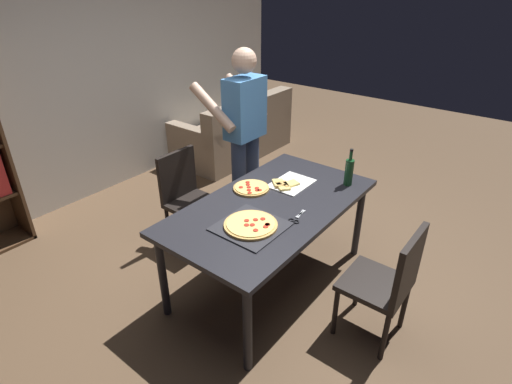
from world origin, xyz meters
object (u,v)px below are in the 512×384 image
at_px(chair_near_camera, 389,280).
at_px(wine_bottle, 349,171).
at_px(pepperoni_pizza_on_tray, 251,225).
at_px(dining_table, 271,211).
at_px(couch, 236,134).
at_px(kitchen_scissors, 296,218).
at_px(chair_far_side, 187,194).
at_px(second_pizza_plain, 251,188).
at_px(person_serving_pizza, 244,132).

bearing_deg(chair_near_camera, wine_bottle, 45.26).
distance_m(pepperoni_pizza_on_tray, wine_bottle, 1.03).
distance_m(dining_table, couch, 2.77).
height_order(chair_near_camera, couch, chair_near_camera).
bearing_deg(kitchen_scissors, chair_far_side, 86.79).
height_order(pepperoni_pizza_on_tray, wine_bottle, wine_bottle).
xyz_separation_m(chair_far_side, second_pizza_plain, (0.09, -0.70, 0.25)).
bearing_deg(chair_near_camera, second_pizza_plain, 86.00).
bearing_deg(wine_bottle, pepperoni_pizza_on_tray, 166.83).
xyz_separation_m(chair_near_camera, person_serving_pizza, (0.57, 1.71, 0.49)).
xyz_separation_m(couch, pepperoni_pizza_on_tray, (-2.25, -2.07, 0.46)).
relative_size(dining_table, chair_near_camera, 1.92).
relative_size(dining_table, wine_bottle, 5.48).
distance_m(chair_far_side, pepperoni_pizza_on_tray, 1.13).
relative_size(chair_far_side, kitchen_scissors, 4.59).
relative_size(dining_table, second_pizza_plain, 5.91).
xyz_separation_m(wine_bottle, second_pizza_plain, (-0.56, 0.58, -0.11)).
height_order(chair_far_side, second_pizza_plain, chair_far_side).
xyz_separation_m(couch, kitchen_scissors, (-1.97, -2.25, 0.45)).
bearing_deg(kitchen_scissors, chair_near_camera, -84.33).
distance_m(chair_near_camera, kitchen_scissors, 0.74).
bearing_deg(dining_table, pepperoni_pizza_on_tray, -167.41).
bearing_deg(wine_bottle, dining_table, 154.22).
xyz_separation_m(dining_table, couch, (1.90, 1.99, -0.38)).
height_order(kitchen_scissors, second_pizza_plain, second_pizza_plain).
height_order(chair_far_side, pepperoni_pizza_on_tray, chair_far_side).
xyz_separation_m(dining_table, second_pizza_plain, (0.09, 0.27, 0.08)).
xyz_separation_m(person_serving_pizza, wine_bottle, (0.07, -1.05, -0.13)).
relative_size(dining_table, kitchen_scissors, 8.84).
xyz_separation_m(person_serving_pizza, pepperoni_pizza_on_tray, (-0.92, -0.82, -0.23)).
bearing_deg(dining_table, wine_bottle, -25.78).
bearing_deg(couch, wine_bottle, -118.64).
distance_m(wine_bottle, kitchen_scissors, 0.72).
height_order(person_serving_pizza, second_pizza_plain, person_serving_pizza).
height_order(chair_near_camera, person_serving_pizza, person_serving_pizza).
height_order(pepperoni_pizza_on_tray, kitchen_scissors, pepperoni_pizza_on_tray).
xyz_separation_m(couch, wine_bottle, (-1.26, -2.30, 0.57)).
bearing_deg(couch, chair_near_camera, -122.79).
relative_size(couch, pepperoni_pizza_on_tray, 3.94).
bearing_deg(dining_table, person_serving_pizza, 52.32).
distance_m(dining_table, person_serving_pizza, 0.99).
xyz_separation_m(chair_far_side, kitchen_scissors, (-0.07, -1.23, 0.24)).
distance_m(dining_table, chair_near_camera, 0.98).
height_order(chair_far_side, person_serving_pizza, person_serving_pizza).
height_order(chair_far_side, kitchen_scissors, chair_far_side).
xyz_separation_m(dining_table, chair_far_side, (0.00, 0.96, -0.17)).
bearing_deg(wine_bottle, chair_near_camera, -134.74).
relative_size(pepperoni_pizza_on_tray, second_pizza_plain, 1.48).
relative_size(chair_far_side, couch, 0.53).
bearing_deg(chair_near_camera, person_serving_pizza, 71.41).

